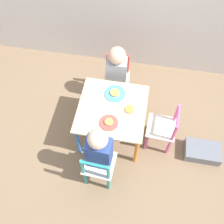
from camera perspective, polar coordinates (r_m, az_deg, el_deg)
name	(u,v)px	position (r m, az deg, el deg)	size (l,w,h in m)	color
ground_plane	(112,131)	(2.72, 0.00, -4.26)	(6.00, 6.00, 0.00)	#7F664C
kids_table	(112,112)	(2.39, 0.00, 0.07)	(0.61, 0.61, 0.44)	beige
chair_teal	(99,167)	(2.29, -2.89, -11.78)	(0.27, 0.27, 0.53)	silver
chair_red	(117,79)	(2.77, 1.04, 7.24)	(0.28, 0.28, 0.53)	silver
chair_pink	(163,129)	(2.48, 11.12, -3.61)	(0.27, 0.27, 0.53)	silver
child_front	(100,151)	(2.12, -2.70, -8.41)	(0.21, 0.21, 0.78)	#7A6B5B
child_back	(116,72)	(2.60, 0.98, 8.76)	(0.21, 0.22, 0.73)	#7A6B5B
plate_front	(109,123)	(2.25, -0.70, -2.31)	(0.16, 0.16, 0.03)	#E54C47
plate_back	(115,93)	(2.42, 0.65, 4.06)	(0.19, 0.19, 0.03)	#4C9EE0
plate_right	(129,110)	(2.32, 3.83, 0.43)	(0.19, 0.19, 0.03)	white
storage_bin	(202,151)	(2.71, 19.06, -8.12)	(0.34, 0.21, 0.11)	slate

